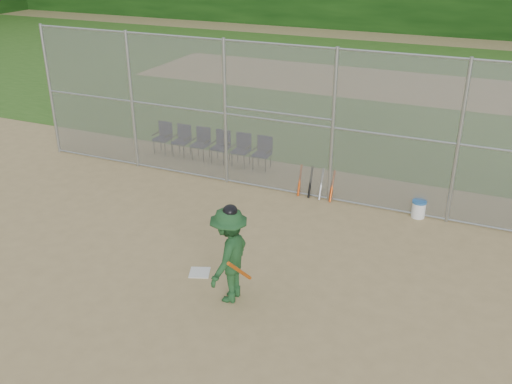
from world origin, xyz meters
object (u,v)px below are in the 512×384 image
at_px(home_plate, 200,272).
at_px(batter_at_plate, 229,255).
at_px(water_cooler, 419,209).
at_px(chair_0, 162,138).

distance_m(home_plate, batter_at_plate, 1.47).
bearing_deg(water_cooler, home_plate, -130.23).
bearing_deg(batter_at_plate, home_plate, 150.93).
height_order(batter_at_plate, chair_0, batter_at_plate).
distance_m(home_plate, chair_0, 7.33).
xyz_separation_m(home_plate, water_cooler, (3.74, 4.42, 0.21)).
bearing_deg(home_plate, water_cooler, 49.77).
bearing_deg(water_cooler, batter_at_plate, -119.17).
xyz_separation_m(water_cooler, chair_0, (-8.24, 1.35, 0.26)).
height_order(home_plate, batter_at_plate, batter_at_plate).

